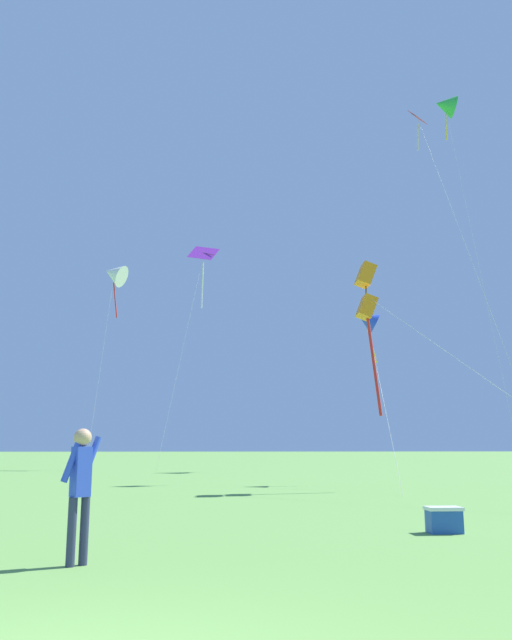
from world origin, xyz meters
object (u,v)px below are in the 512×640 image
(kite_green_small, at_px, (445,106))
(picnic_cooler, at_px, (444,520))
(kite_purple_streamer, at_px, (203,267))
(kite_blue_delta, at_px, (367,321))
(kite_red_high, at_px, (425,140))
(kite_orange_box, at_px, (367,296))
(person_with_spool, at_px, (80,482))
(kite_white_distant, at_px, (114,274))

(kite_green_small, xyz_separation_m, picnic_cooler, (-14.66, -34.91, -28.17))
(kite_purple_streamer, bearing_deg, kite_green_small, -0.61)
(kite_green_small, height_order, kite_blue_delta, kite_green_small)
(kite_green_small, distance_m, kite_red_high, 20.99)
(kite_green_small, relative_size, kite_purple_streamer, 1.79)
(kite_orange_box, height_order, person_with_spool, kite_orange_box)
(kite_orange_box, bearing_deg, kite_green_small, 61.32)
(kite_green_small, relative_size, kite_blue_delta, 4.01)
(kite_white_distant, distance_m, kite_red_high, 25.33)
(kite_green_small, xyz_separation_m, kite_blue_delta, (-11.99, -19.64, -21.64))
(kite_green_small, bearing_deg, kite_red_high, -115.74)
(kite_blue_delta, bearing_deg, kite_green_small, 58.61)
(kite_red_high, bearing_deg, kite_blue_delta, -139.33)
(kite_white_distant, bearing_deg, kite_green_small, -3.18)
(picnic_cooler, bearing_deg, kite_orange_box, 81.71)
(kite_orange_box, height_order, kite_blue_delta, kite_orange_box)
(kite_green_small, height_order, kite_orange_box, kite_green_small)
(kite_red_high, distance_m, person_with_spool, 29.83)
(kite_white_distant, relative_size, kite_red_high, 0.81)
(kite_purple_streamer, relative_size, picnic_cooler, 27.47)
(kite_blue_delta, bearing_deg, kite_purple_streamer, 110.05)
(kite_purple_streamer, xyz_separation_m, picnic_cooler, (4.57, -35.12, -14.35))
(kite_purple_streamer, bearing_deg, kite_orange_box, -75.58)
(kite_orange_box, height_order, kite_red_high, kite_red_high)
(kite_red_high, bearing_deg, kite_green_small, 64.26)
(kite_blue_delta, xyz_separation_m, person_with_spool, (-8.38, -17.97, -5.74))
(kite_white_distant, height_order, picnic_cooler, kite_white_distant)
(kite_white_distant, relative_size, kite_green_small, 0.52)
(kite_green_small, xyz_separation_m, kite_red_high, (-7.69, -15.95, -11.27))
(kite_blue_delta, xyz_separation_m, kite_red_high, (4.30, 3.69, 10.37))
(kite_orange_box, relative_size, picnic_cooler, 18.14)
(kite_orange_box, distance_m, person_with_spool, 16.64)
(picnic_cooler, bearing_deg, kite_blue_delta, 80.07)
(kite_blue_delta, height_order, person_with_spool, kite_blue_delta)
(kite_green_small, xyz_separation_m, kite_orange_box, (-13.05, -23.85, -21.57))
(person_with_spool, bearing_deg, kite_orange_box, 61.97)
(kite_purple_streamer, bearing_deg, picnic_cooler, -82.58)
(kite_white_distant, xyz_separation_m, kite_purple_streamer, (6.65, -1.23, 0.32))
(kite_orange_box, bearing_deg, kite_purple_streamer, 104.42)
(kite_white_distant, relative_size, picnic_cooler, 25.55)
(kite_orange_box, relative_size, kite_red_high, 0.57)
(kite_white_distant, relative_size, kite_purple_streamer, 0.93)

